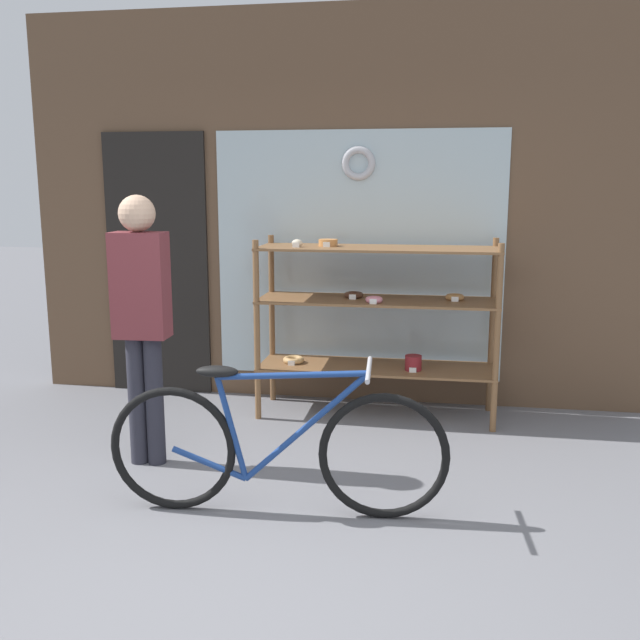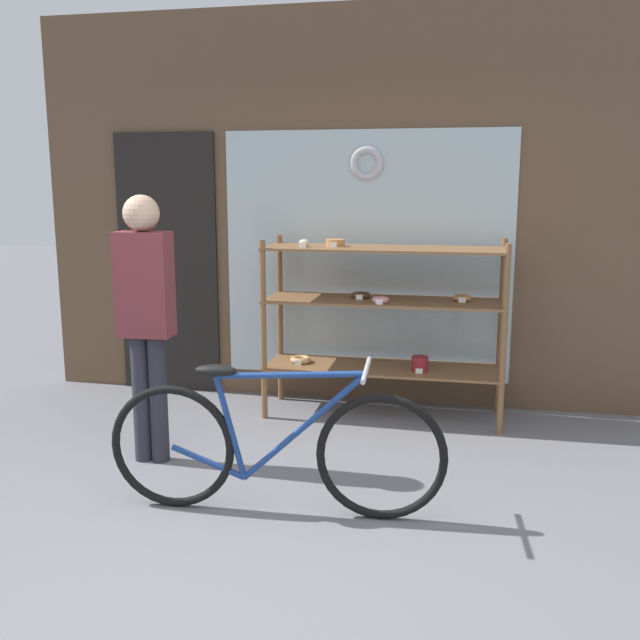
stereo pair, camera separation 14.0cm
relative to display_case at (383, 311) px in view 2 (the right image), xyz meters
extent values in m
plane|color=slate|center=(-0.38, -2.56, -0.79)|extent=(30.00, 30.00, 0.00)
cube|color=brown|center=(-0.38, 0.40, 0.71)|extent=(4.87, 0.08, 3.01)
cube|color=silver|center=(-0.18, 0.35, 0.36)|extent=(2.22, 0.02, 1.90)
cube|color=black|center=(-1.80, 0.34, 0.26)|extent=(0.84, 0.03, 2.10)
torus|color=#B7B7BC|center=(-0.18, 0.33, 1.06)|extent=(0.26, 0.06, 0.26)
cylinder|color=brown|center=(-0.83, -0.23, -0.14)|extent=(0.04, 0.04, 1.31)
cylinder|color=brown|center=(0.85, -0.23, -0.14)|extent=(0.04, 0.04, 1.31)
cylinder|color=brown|center=(-0.83, 0.24, -0.14)|extent=(0.04, 0.04, 1.31)
cylinder|color=brown|center=(0.85, 0.24, -0.14)|extent=(0.04, 0.04, 1.31)
cube|color=brown|center=(0.01, 0.00, -0.43)|extent=(1.73, 0.52, 0.02)
cube|color=brown|center=(0.01, 0.00, 0.07)|extent=(1.73, 0.52, 0.02)
cube|color=brown|center=(0.01, 0.00, 0.45)|extent=(1.73, 0.52, 0.02)
ellipsoid|color=beige|center=(-0.57, -0.07, 0.49)|extent=(0.08, 0.07, 0.06)
cube|color=white|center=(-0.57, -0.12, 0.48)|extent=(0.05, 0.00, 0.04)
torus|color=#4C2D1E|center=(-0.17, 0.05, 0.10)|extent=(0.14, 0.14, 0.04)
cube|color=white|center=(-0.17, -0.03, 0.10)|extent=(0.05, 0.00, 0.04)
torus|color=tan|center=(-0.61, 0.00, -0.40)|extent=(0.16, 0.16, 0.04)
cube|color=white|center=(-0.61, -0.09, -0.40)|extent=(0.05, 0.00, 0.04)
torus|color=#B27A42|center=(0.56, 0.06, 0.10)|extent=(0.14, 0.14, 0.04)
cube|color=white|center=(0.56, -0.01, 0.10)|extent=(0.05, 0.00, 0.04)
cylinder|color=#C67F42|center=(-0.36, 0.02, 0.49)|extent=(0.14, 0.14, 0.05)
cube|color=white|center=(-0.36, -0.05, 0.48)|extent=(0.05, 0.00, 0.04)
cylinder|color=maroon|center=(0.28, -0.07, -0.36)|extent=(0.12, 0.12, 0.11)
cube|color=white|center=(0.28, -0.14, -0.40)|extent=(0.05, 0.00, 0.04)
torus|color=pink|center=(0.00, -0.14, 0.10)|extent=(0.12, 0.12, 0.04)
cube|color=white|center=(0.00, -0.21, 0.10)|extent=(0.05, 0.00, 0.04)
torus|color=black|center=(-0.91, -1.74, -0.46)|extent=(0.67, 0.09, 0.67)
torus|color=black|center=(0.20, -1.67, -0.46)|extent=(0.67, 0.09, 0.67)
cylinder|color=navy|center=(-0.20, -1.69, -0.31)|extent=(0.66, 0.08, 0.61)
cylinder|color=navy|center=(-0.27, -1.70, -0.04)|extent=(0.78, 0.08, 0.07)
cylinder|color=navy|center=(-0.59, -1.72, -0.33)|extent=(0.17, 0.04, 0.56)
cylinder|color=navy|center=(-0.71, -1.73, -0.53)|extent=(0.40, 0.06, 0.18)
ellipsoid|color=black|center=(-0.66, -1.72, -0.03)|extent=(0.23, 0.10, 0.06)
cylinder|color=#B2B2B7|center=(0.11, -1.67, 0.00)|extent=(0.06, 0.46, 0.02)
cylinder|color=#282833|center=(-1.35, -1.16, -0.39)|extent=(0.11, 0.11, 0.80)
cylinder|color=#282833|center=(-1.24, -1.16, -0.39)|extent=(0.11, 0.11, 0.80)
cube|color=brown|center=(-1.30, -1.16, 0.32)|extent=(0.33, 0.19, 0.63)
sphere|color=tan|center=(-1.30, -1.16, 0.74)|extent=(0.22, 0.22, 0.22)
camera|label=1|loc=(0.44, -5.11, 0.92)|focal=40.00mm
camera|label=2|loc=(0.58, -5.08, 0.92)|focal=40.00mm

